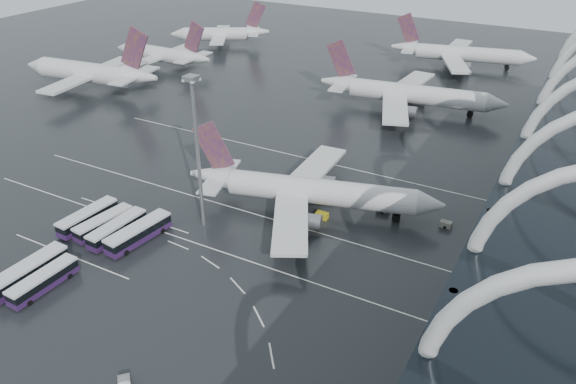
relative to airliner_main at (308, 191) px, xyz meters
The scene contains 22 objects.
ground 19.93m from the airliner_main, 107.26° to the right, with size 420.00×420.00×0.00m, color black.
lane_marking_near 21.80m from the airliner_main, 105.67° to the right, with size 120.00×0.25×0.01m, color white.
lane_marking_mid 9.76m from the airliner_main, 131.30° to the right, with size 120.00×0.25×0.01m, color white.
lane_marking_far 22.62m from the airliner_main, 105.07° to the left, with size 120.00×0.25×0.01m, color white.
bus_bay_line_south 45.83m from the airliner_main, 130.74° to the right, with size 28.00×0.25×0.01m, color white.
bus_bay_line_north 35.35m from the airliner_main, 148.05° to the right, with size 28.00×0.25×0.01m, color white.
airliner_main is the anchor object (origin of this frame).
airliner_gate_b 64.94m from the airliner_main, 91.20° to the left, with size 53.58×47.75×18.60m.
airliner_gate_c 116.23m from the airliner_main, 89.56° to the left, with size 49.82×45.21×17.85m.
jet_remote_west 99.22m from the airliner_main, 160.21° to the left, with size 49.79×40.19×21.65m.
jet_remote_mid 110.38m from the airliner_main, 144.76° to the left, with size 41.29×33.19×18.09m.
jet_remote_far 135.10m from the airliner_main, 132.06° to the left, with size 36.88×30.22×17.33m.
bus_row_near_a 42.89m from the airliner_main, 143.41° to the right, with size 3.61×12.98×3.16m.
bus_row_near_b 39.67m from the airliner_main, 139.93° to the right, with size 4.16×12.35×2.98m.
bus_row_near_c 37.12m from the airliner_main, 135.71° to the right, with size 3.42×12.75×3.11m.
bus_row_near_d 33.44m from the airliner_main, 131.18° to the right, with size 4.57×13.90×3.36m.
bus_row_far_b 52.16m from the airliner_main, 124.74° to the right, with size 3.58×14.05×3.44m.
bus_row_far_c 50.35m from the airliner_main, 121.01° to the right, with size 3.13×12.29×3.01m.
floodlight_mast 25.39m from the airliner_main, 135.83° to the right, with size 2.26×2.26×29.50m.
gse_cart_belly_b 15.55m from the airliner_main, 26.99° to the left, with size 2.42×1.43×1.32m, color slate.
gse_cart_belly_c 5.58m from the airliner_main, 21.64° to the right, with size 2.37×1.40×1.29m, color gold.
gse_cart_belly_d 27.26m from the airliner_main, 15.10° to the left, with size 2.24×1.32×1.22m, color slate.
Camera 1 is at (49.36, -68.60, 57.82)m, focal length 35.00 mm.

